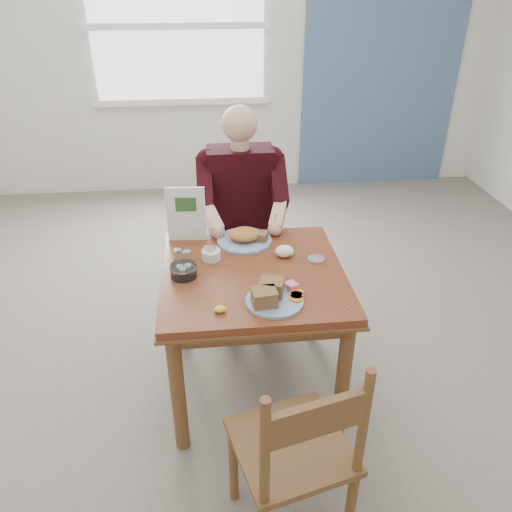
{
  "coord_description": "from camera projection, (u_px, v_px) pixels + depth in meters",
  "views": [
    {
      "loc": [
        -0.21,
        -2.1,
        2.05
      ],
      "look_at": [
        0.01,
        0.0,
        0.83
      ],
      "focal_mm": 35.0,
      "sensor_mm": 36.0,
      "label": 1
    }
  ],
  "objects": [
    {
      "name": "table",
      "position": [
        253.0,
        290.0,
        2.53
      ],
      "size": [
        0.92,
        0.92,
        0.75
      ],
      "color": "brown",
      "rests_on": "ground"
    },
    {
      "name": "caddy",
      "position": [
        211.0,
        255.0,
        2.57
      ],
      "size": [
        0.12,
        0.12,
        0.07
      ],
      "color": "white",
      "rests_on": "table"
    },
    {
      "name": "chair_far",
      "position": [
        241.0,
        243.0,
        3.3
      ],
      "size": [
        0.42,
        0.42,
        0.95
      ],
      "color": "brown",
      "rests_on": "ground"
    },
    {
      "name": "window",
      "position": [
        177.0,
        26.0,
        4.57
      ],
      "size": [
        1.72,
        0.04,
        1.42
      ],
      "color": "white",
      "rests_on": "wall_back"
    },
    {
      "name": "far_plate",
      "position": [
        246.0,
        237.0,
        2.72
      ],
      "size": [
        0.39,
        0.39,
        0.08
      ],
      "color": "white",
      "rests_on": "table"
    },
    {
      "name": "menu",
      "position": [
        186.0,
        214.0,
        2.69
      ],
      "size": [
        0.21,
        0.03,
        0.31
      ],
      "color": "white",
      "rests_on": "table"
    },
    {
      "name": "creamer",
      "position": [
        184.0,
        271.0,
        2.42
      ],
      "size": [
        0.15,
        0.15,
        0.06
      ],
      "color": "white",
      "rests_on": "table"
    },
    {
      "name": "accent_panel",
      "position": [
        385.0,
        46.0,
        4.87
      ],
      "size": [
        1.6,
        0.02,
        2.8
      ],
      "primitive_type": "cube",
      "color": "#496488",
      "rests_on": "ground"
    },
    {
      "name": "lemon_wedge",
      "position": [
        220.0,
        309.0,
        2.17
      ],
      "size": [
        0.06,
        0.05,
        0.03
      ],
      "primitive_type": "ellipsoid",
      "rotation": [
        0.0,
        0.0,
        -0.26
      ],
      "color": "yellow",
      "rests_on": "table"
    },
    {
      "name": "metal_dish",
      "position": [
        316.0,
        259.0,
        2.57
      ],
      "size": [
        0.1,
        0.1,
        0.01
      ],
      "primitive_type": "cylinder",
      "rotation": [
        0.0,
        0.0,
        -0.21
      ],
      "color": "silver",
      "rests_on": "table"
    },
    {
      "name": "near_plate",
      "position": [
        272.0,
        295.0,
        2.23
      ],
      "size": [
        0.28,
        0.27,
        0.09
      ],
      "color": "white",
      "rests_on": "table"
    },
    {
      "name": "diner",
      "position": [
        242.0,
        202.0,
        3.06
      ],
      "size": [
        0.53,
        0.56,
        1.39
      ],
      "color": "gray",
      "rests_on": "chair_far"
    },
    {
      "name": "shakers",
      "position": [
        183.0,
        258.0,
        2.5
      ],
      "size": [
        0.1,
        0.07,
        0.09
      ],
      "color": "white",
      "rests_on": "table"
    },
    {
      "name": "wall_back",
      "position": [
        221.0,
        48.0,
        4.74
      ],
      "size": [
        5.5,
        0.0,
        5.5
      ],
      "primitive_type": "plane",
      "rotation": [
        1.57,
        0.0,
        0.0
      ],
      "color": "silver",
      "rests_on": "ground"
    },
    {
      "name": "napkin",
      "position": [
        284.0,
        251.0,
        2.59
      ],
      "size": [
        0.12,
        0.11,
        0.06
      ],
      "primitive_type": "ellipsoid",
      "rotation": [
        0.0,
        0.0,
        0.39
      ],
      "color": "white",
      "rests_on": "table"
    },
    {
      "name": "floor",
      "position": [
        254.0,
        382.0,
        2.85
      ],
      "size": [
        6.0,
        6.0,
        0.0
      ],
      "primitive_type": "plane",
      "color": "#635A50",
      "rests_on": "ground"
    },
    {
      "name": "chair_near",
      "position": [
        296.0,
        453.0,
        1.87
      ],
      "size": [
        0.51,
        0.51,
        0.95
      ],
      "color": "brown",
      "rests_on": "ground"
    }
  ]
}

